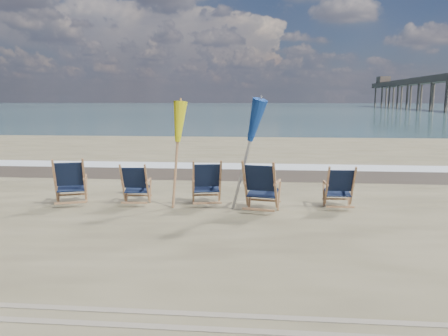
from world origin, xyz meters
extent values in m
plane|color=#3E6067|center=(0.00, 128.00, 0.00)|extent=(400.00, 400.00, 0.00)
cube|color=silver|center=(0.00, 8.30, 0.00)|extent=(200.00, 1.40, 0.01)
cube|color=#42362A|center=(0.00, 6.80, 0.00)|extent=(200.00, 2.60, 0.00)
cylinder|color=#A8754B|center=(-1.04, 2.48, 1.12)|extent=(0.06, 0.06, 2.23)
cone|color=#D1CB13|center=(-1.04, 2.48, 1.76)|extent=(0.30, 0.30, 0.85)
cylinder|color=#A5A5AD|center=(0.43, 2.20, 1.18)|extent=(0.06, 0.06, 2.36)
cone|color=navy|center=(0.43, 2.20, 1.89)|extent=(0.30, 0.30, 0.85)
camera|label=1|loc=(0.81, -6.53, 2.29)|focal=35.00mm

